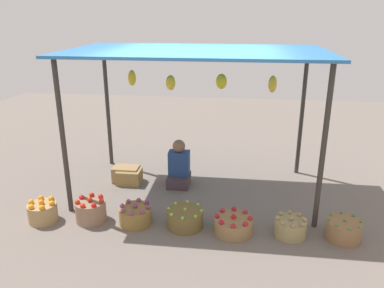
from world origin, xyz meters
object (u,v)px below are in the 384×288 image
Objects in this scene: vendor_person at (179,168)px; basket_limes at (185,218)px; basket_red_tomatoes at (91,211)px; basket_green_chilies at (343,230)px; basket_red_apples at (233,225)px; wooden_crate_stacked_rear at (129,177)px; basket_potatoes at (290,227)px; basket_purple_onions at (136,215)px; wooden_crate_near_vendor at (126,174)px; basket_oranges at (43,212)px.

basket_limes is (0.29, -1.29, -0.18)m from vendor_person.
basket_red_tomatoes is 3.35m from basket_green_chilies.
vendor_person is 1.66m from basket_red_apples.
basket_green_chilies is 1.12× the size of wooden_crate_stacked_rear.
basket_potatoes is 1.04× the size of wooden_crate_stacked_rear.
basket_green_chilies is at bearing -0.79° from basket_purple_onions.
basket_red_tomatoes reaches higher than wooden_crate_stacked_rear.
basket_limes is at bearing -47.35° from wooden_crate_near_vendor.
wooden_crate_near_vendor is (0.11, 1.32, -0.02)m from basket_red_tomatoes.
wooden_crate_near_vendor is at bearing 132.65° from basket_limes.
basket_purple_onions is 0.90× the size of basket_limes.
wooden_crate_near_vendor is at bearing 152.27° from basket_potatoes.
basket_purple_onions is 1.32m from wooden_crate_stacked_rear.
wooden_crate_stacked_rear is (-3.16, 1.28, -0.01)m from basket_green_chilies.
basket_purple_onions is 1.02× the size of basket_green_chilies.
basket_limes is at bearing 0.74° from basket_red_tomatoes.
basket_red_tomatoes is 0.95× the size of basket_green_chilies.
basket_potatoes reaches higher than basket_red_apples.
wooden_crate_stacked_rear is (0.84, 1.33, -0.02)m from basket_oranges.
basket_potatoes is at bearing -38.89° from vendor_person.
wooden_crate_stacked_rear is at bearing 109.79° from basket_purple_onions.
wooden_crate_near_vendor is (-0.91, 0.01, -0.17)m from vendor_person.
basket_limes is 1.21× the size of basket_potatoes.
basket_oranges is 0.96× the size of basket_potatoes.
basket_green_chilies is at bearing -1.37° from basket_limes.
wooden_crate_near_vendor is at bearing 111.63° from basket_purple_onions.
basket_red_apples is at bearing -1.47° from basket_red_tomatoes.
basket_red_tomatoes is 0.93× the size of basket_purple_onions.
basket_potatoes is (1.38, -0.05, -0.00)m from basket_limes.
basket_green_chilies is at bearing -0.54° from basket_red_tomatoes.
basket_red_tomatoes reaches higher than basket_red_apples.
basket_potatoes reaches higher than wooden_crate_near_vendor.
basket_green_chilies reaches higher than basket_red_apples.
basket_red_tomatoes is at bearing 179.46° from basket_green_chilies.
basket_potatoes is at bearing -27.08° from wooden_crate_stacked_rear.
vendor_person reaches higher than basket_red_tomatoes.
basket_red_tomatoes is 1.96m from basket_red_apples.
basket_purple_onions reaches higher than wooden_crate_near_vendor.
basket_red_apples is at bearing -55.47° from vendor_person.
basket_potatoes is (2.06, -0.04, -0.01)m from basket_purple_onions.
basket_red_apples is 1.25× the size of basket_potatoes.
basket_red_apples is (0.93, -1.36, -0.19)m from vendor_person.
basket_oranges reaches higher than wooden_crate_near_vendor.
vendor_person is 2.19m from basket_oranges.
vendor_person reaches higher than basket_limes.
wooden_crate_stacked_rear is at bearing 57.68° from basket_oranges.
basket_limes reaches higher than basket_red_apples.
wooden_crate_near_vendor is (-3.24, 1.35, 0.00)m from basket_green_chilies.
basket_oranges is 4.01m from basket_green_chilies.
wooden_crate_near_vendor is 0.11m from wooden_crate_stacked_rear.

